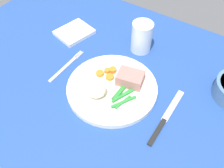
{
  "coord_description": "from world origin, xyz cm",
  "views": [
    {
      "loc": [
        28.08,
        -36.39,
        58.63
      ],
      "look_at": [
        3.07,
        1.6,
        4.6
      ],
      "focal_mm": 39.06,
      "sensor_mm": 36.0,
      "label": 1
    }
  ],
  "objects_px": {
    "dinner_plate": "(112,88)",
    "water_glass": "(141,39)",
    "fork": "(66,66)",
    "napkin": "(74,32)",
    "knife": "(166,118)",
    "meat_portion": "(130,78)"
  },
  "relations": [
    {
      "from": "dinner_plate",
      "to": "water_glass",
      "type": "distance_m",
      "value": 0.21
    },
    {
      "from": "fork",
      "to": "napkin",
      "type": "relative_size",
      "value": 1.37
    },
    {
      "from": "fork",
      "to": "knife",
      "type": "xyz_separation_m",
      "value": [
        0.35,
        -0.0,
        -0.0
      ]
    },
    {
      "from": "meat_portion",
      "to": "napkin",
      "type": "height_order",
      "value": "meat_portion"
    },
    {
      "from": "meat_portion",
      "to": "water_glass",
      "type": "bearing_deg",
      "value": 108.25
    },
    {
      "from": "dinner_plate",
      "to": "water_glass",
      "type": "height_order",
      "value": "water_glass"
    },
    {
      "from": "napkin",
      "to": "fork",
      "type": "bearing_deg",
      "value": -60.2
    },
    {
      "from": "knife",
      "to": "napkin",
      "type": "xyz_separation_m",
      "value": [
        -0.44,
        0.15,
        0.0
      ]
    },
    {
      "from": "knife",
      "to": "napkin",
      "type": "bearing_deg",
      "value": 165.71
    },
    {
      "from": "fork",
      "to": "napkin",
      "type": "bearing_deg",
      "value": 116.53
    },
    {
      "from": "meat_portion",
      "to": "knife",
      "type": "xyz_separation_m",
      "value": [
        0.14,
        -0.04,
        -0.03
      ]
    },
    {
      "from": "dinner_plate",
      "to": "water_glass",
      "type": "relative_size",
      "value": 2.55
    },
    {
      "from": "dinner_plate",
      "to": "knife",
      "type": "distance_m",
      "value": 0.18
    },
    {
      "from": "dinner_plate",
      "to": "water_glass",
      "type": "bearing_deg",
      "value": 94.91
    },
    {
      "from": "fork",
      "to": "knife",
      "type": "distance_m",
      "value": 0.35
    },
    {
      "from": "fork",
      "to": "dinner_plate",
      "type": "bearing_deg",
      "value": -2.44
    },
    {
      "from": "knife",
      "to": "fork",
      "type": "bearing_deg",
      "value": -175.68
    },
    {
      "from": "dinner_plate",
      "to": "knife",
      "type": "height_order",
      "value": "dinner_plate"
    },
    {
      "from": "dinner_plate",
      "to": "fork",
      "type": "xyz_separation_m",
      "value": [
        -0.18,
        -0.0,
        -0.01
      ]
    },
    {
      "from": "fork",
      "to": "knife",
      "type": "bearing_deg",
      "value": -3.32
    },
    {
      "from": "knife",
      "to": "water_glass",
      "type": "xyz_separation_m",
      "value": [
        -0.19,
        0.21,
        0.04
      ]
    },
    {
      "from": "knife",
      "to": "napkin",
      "type": "distance_m",
      "value": 0.46
    }
  ]
}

